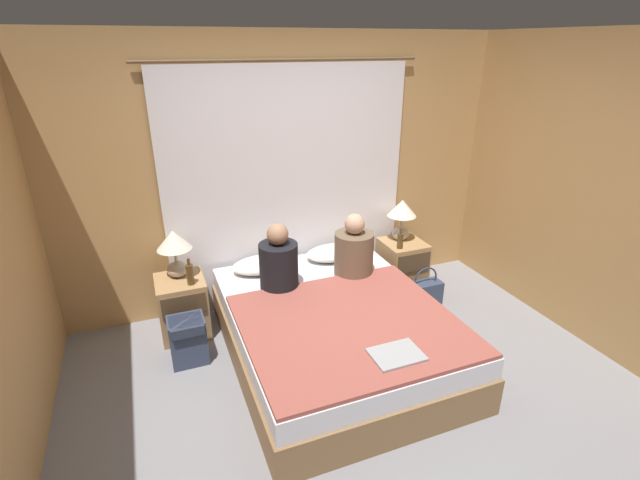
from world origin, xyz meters
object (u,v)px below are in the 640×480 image
pillow_right (335,252)px  beer_bottle_on_right_stand (400,240)px  nightstand_left (183,306)px  beer_bottle_on_left_stand (190,274)px  handbag_on_floor (424,292)px  pillow_left (263,264)px  backpack_on_floor (188,338)px  lamp_right (402,214)px  person_right_in_bed (354,251)px  lamp_left (174,246)px  nightstand_right (402,265)px  person_left_in_bed (279,263)px  laptop_on_bed (396,355)px  bed (334,332)px

pillow_right → beer_bottle_on_right_stand: size_ratio=2.71×
nightstand_left → beer_bottle_on_left_stand: bearing=-52.6°
beer_bottle_on_left_stand → handbag_on_floor: size_ratio=0.59×
pillow_left → backpack_on_floor: bearing=-148.7°
beer_bottle_on_right_stand → backpack_on_floor: size_ratio=0.54×
lamp_right → beer_bottle_on_right_stand: size_ratio=2.02×
person_right_in_bed → handbag_on_floor: (0.77, -0.03, -0.56)m
lamp_left → backpack_on_floor: 0.77m
person_right_in_bed → backpack_on_floor: bearing=-176.3°
nightstand_right → backpack_on_floor: bearing=-169.0°
pillow_left → person_left_in_bed: 0.41m
laptop_on_bed → backpack_on_floor: size_ratio=0.86×
pillow_left → pillow_right: (0.71, 0.00, 0.00)m
bed → person_right_in_bed: bearing=50.3°
beer_bottle_on_left_stand → beer_bottle_on_right_stand: (2.00, 0.00, -0.01)m
beer_bottle_on_right_stand → backpack_on_floor: (-2.10, -0.32, -0.39)m
nightstand_left → laptop_on_bed: (1.22, -1.55, 0.24)m
nightstand_right → lamp_right: lamp_right is taller
pillow_left → laptop_on_bed: pillow_left is taller
person_right_in_bed → laptop_on_bed: bearing=-102.2°
nightstand_left → pillow_left: bearing=2.5°
person_right_in_bed → beer_bottle_on_left_stand: 1.41m
nightstand_left → pillow_right: size_ratio=0.92×
lamp_left → pillow_right: 1.48m
nightstand_left → backpack_on_floor: 0.43m
handbag_on_floor → beer_bottle_on_left_stand: bearing=173.4°
person_right_in_bed → bed: bearing=-129.7°
lamp_left → pillow_right: size_ratio=0.74×
beer_bottle_on_left_stand → person_right_in_bed: bearing=-9.0°
lamp_left → handbag_on_floor: (2.25, -0.44, -0.68)m
bed → beer_bottle_on_left_stand: size_ratio=8.75×
lamp_right → person_left_in_bed: size_ratio=0.73×
bed → backpack_on_floor: (-1.11, 0.36, -0.01)m
pillow_left → backpack_on_floor: 0.94m
nightstand_left → nightstand_right: bearing=0.0°
lamp_right → pillow_left: 1.48m
pillow_right → lamp_left: bearing=178.4°
pillow_right → handbag_on_floor: pillow_right is taller
person_right_in_bed → beer_bottle_on_right_stand: bearing=20.1°
nightstand_right → pillow_left: size_ratio=0.92×
bed → beer_bottle_on_left_stand: 1.28m
pillow_right → handbag_on_floor: bearing=-26.6°
laptop_on_bed → pillow_left: bearing=106.6°
pillow_left → beer_bottle_on_left_stand: size_ratio=2.40×
lamp_right → person_left_in_bed: 1.47m
bed → pillow_right: (0.36, 0.82, 0.29)m
nightstand_left → beer_bottle_on_left_stand: size_ratio=2.22×
pillow_right → person_left_in_bed: size_ratio=0.98×
lamp_right → backpack_on_floor: (-2.22, -0.50, -0.59)m
pillow_right → person_right_in_bed: 0.40m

